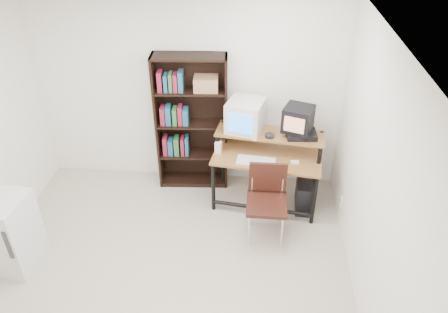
# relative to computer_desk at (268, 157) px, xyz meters

# --- Properties ---
(floor) EXTENTS (4.00, 4.00, 0.01)m
(floor) POSITION_rel_computer_desk_xyz_m (-1.07, -1.47, -0.71)
(floor) COLOR beige
(floor) RESTS_ON ground
(ceiling) EXTENTS (4.00, 4.00, 0.01)m
(ceiling) POSITION_rel_computer_desk_xyz_m (-1.07, -1.47, 1.90)
(ceiling) COLOR white
(ceiling) RESTS_ON back_wall
(back_wall) EXTENTS (4.00, 0.01, 2.60)m
(back_wall) POSITION_rel_computer_desk_xyz_m (-1.07, 0.53, 0.60)
(back_wall) COLOR white
(back_wall) RESTS_ON floor
(right_wall) EXTENTS (0.01, 4.00, 2.60)m
(right_wall) POSITION_rel_computer_desk_xyz_m (0.93, -1.47, 0.60)
(right_wall) COLOR white
(right_wall) RESTS_ON floor
(computer_desk) EXTENTS (1.42, 0.84, 0.98)m
(computer_desk) POSITION_rel_computer_desk_xyz_m (0.00, 0.00, 0.00)
(computer_desk) COLOR #966331
(computer_desk) RESTS_ON floor
(crt_monitor) EXTENTS (0.52, 0.52, 0.40)m
(crt_monitor) POSITION_rel_computer_desk_xyz_m (-0.30, 0.18, 0.47)
(crt_monitor) COLOR silver
(crt_monitor) RESTS_ON computer_desk
(vcr) EXTENTS (0.38, 0.29, 0.08)m
(vcr) POSITION_rel_computer_desk_xyz_m (0.39, 0.05, 0.31)
(vcr) COLOR black
(vcr) RESTS_ON computer_desk
(crt_tv) EXTENTS (0.42, 0.41, 0.31)m
(crt_tv) POSITION_rel_computer_desk_xyz_m (0.34, 0.08, 0.50)
(crt_tv) COLOR black
(crt_tv) RESTS_ON vcr
(cd_spindle) EXTENTS (0.14, 0.14, 0.05)m
(cd_spindle) POSITION_rel_computer_desk_xyz_m (0.01, 0.01, 0.29)
(cd_spindle) COLOR #26262B
(cd_spindle) RESTS_ON computer_desk
(keyboard) EXTENTS (0.49, 0.26, 0.03)m
(keyboard) POSITION_rel_computer_desk_xyz_m (-0.14, -0.18, 0.04)
(keyboard) COLOR silver
(keyboard) RESTS_ON computer_desk
(mousepad) EXTENTS (0.26, 0.24, 0.01)m
(mousepad) POSITION_rel_computer_desk_xyz_m (0.33, -0.15, 0.02)
(mousepad) COLOR black
(mousepad) RESTS_ON computer_desk
(mouse) EXTENTS (0.11, 0.07, 0.03)m
(mouse) POSITION_rel_computer_desk_xyz_m (0.33, -0.17, 0.04)
(mouse) COLOR white
(mouse) RESTS_ON mousepad
(desk_speaker) EXTENTS (0.09, 0.09, 0.17)m
(desk_speaker) POSITION_rel_computer_desk_xyz_m (-0.62, -0.01, 0.10)
(desk_speaker) COLOR silver
(desk_speaker) RESTS_ON computer_desk
(pc_tower) EXTENTS (0.22, 0.46, 0.42)m
(pc_tower) POSITION_rel_computer_desk_xyz_m (0.50, -0.09, -0.49)
(pc_tower) COLOR black
(pc_tower) RESTS_ON floor
(school_chair) EXTENTS (0.46, 0.46, 0.92)m
(school_chair) POSITION_rel_computer_desk_xyz_m (-0.00, -0.61, -0.13)
(school_chair) COLOR black
(school_chair) RESTS_ON floor
(bookshelf) EXTENTS (0.95, 0.37, 1.87)m
(bookshelf) POSITION_rel_computer_desk_xyz_m (-1.01, 0.38, 0.25)
(bookshelf) COLOR black
(bookshelf) RESTS_ON floor
(mini_fridge) EXTENTS (0.57, 0.59, 0.89)m
(mini_fridge) POSITION_rel_computer_desk_xyz_m (-2.79, -1.34, -0.26)
(mini_fridge) COLOR silver
(mini_fridge) RESTS_ON floor
(wall_outlet) EXTENTS (0.02, 0.08, 0.12)m
(wall_outlet) POSITION_rel_computer_desk_xyz_m (0.92, -0.32, -0.40)
(wall_outlet) COLOR beige
(wall_outlet) RESTS_ON right_wall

